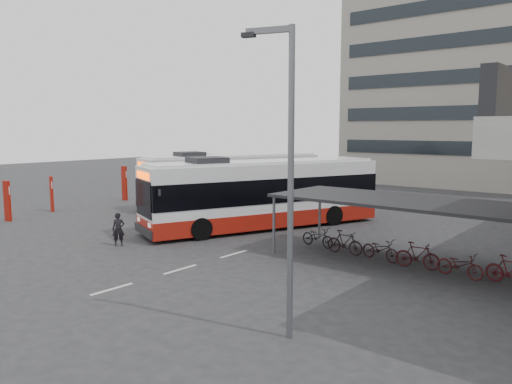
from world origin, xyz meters
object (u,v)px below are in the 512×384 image
Objects in this scene: bus_main at (264,194)px; bus_teal at (232,180)px; lamp_post at (287,165)px; pedestrian at (118,229)px.

bus_teal is at bearing 166.00° from bus_main.
lamp_post is at bearing -24.42° from bus_teal.
bus_main reaches higher than bus_teal.
lamp_post is at bearing -68.00° from pedestrian.
bus_teal reaches higher than pedestrian.
pedestrian is at bearing -85.61° from bus_main.
bus_teal is 1.67× the size of lamp_post.
bus_main is 8.24m from bus_teal.
pedestrian is at bearing 146.25° from lamp_post.
bus_main is at bearing 19.83° from pedestrian.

